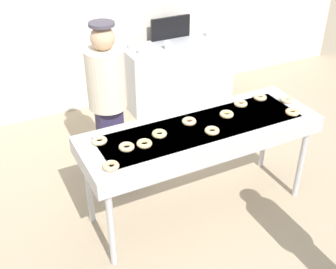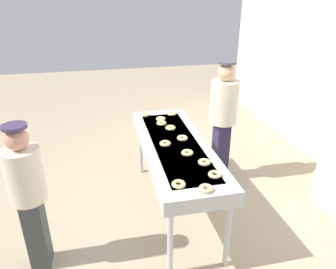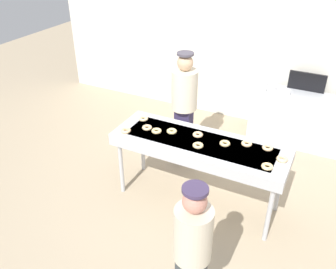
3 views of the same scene
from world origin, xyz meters
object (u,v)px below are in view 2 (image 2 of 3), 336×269
plain_donut_0 (161,119)px  plain_donut_8 (145,115)px  plain_donut_4 (187,153)px  plain_donut_5 (161,123)px  plain_donut_9 (206,188)px  plain_donut_1 (172,114)px  plain_donut_7 (182,138)px  plain_donut_6 (165,144)px  fryer_conveyor (175,149)px  plain_donut_10 (204,162)px  worker_baker (223,114)px  plain_donut_3 (215,175)px  customer_waiting (28,193)px  plain_donut_11 (170,128)px  plain_donut_2 (179,184)px

plain_donut_0 → plain_donut_8: 0.28m
plain_donut_4 → plain_donut_5: bearing=-173.0°
plain_donut_5 → plain_donut_9: same height
plain_donut_1 → plain_donut_7: (0.82, -0.06, 0.00)m
plain_donut_6 → plain_donut_5: bearing=172.6°
plain_donut_9 → fryer_conveyor: bearing=-177.8°
plain_donut_10 → worker_baker: worker_baker is taller
plain_donut_4 → plain_donut_6: 0.33m
plain_donut_3 → plain_donut_6: size_ratio=1.00×
worker_baker → customer_waiting: size_ratio=1.12×
plain_donut_1 → worker_baker: bearing=64.4°
plain_donut_6 → plain_donut_9: size_ratio=1.00×
plain_donut_0 → plain_donut_1: (-0.17, 0.19, 0.00)m
plain_donut_6 → plain_donut_10: 0.59m
plain_donut_7 → worker_baker: size_ratio=0.07×
plain_donut_0 → plain_donut_6: (0.75, -0.10, 0.00)m
plain_donut_3 → plain_donut_7: 0.86m
plain_donut_3 → plain_donut_4: (-0.48, -0.14, 0.00)m
plain_donut_3 → plain_donut_11: bearing=-172.2°
customer_waiting → plain_donut_5: bearing=120.6°
plain_donut_0 → plain_donut_8: size_ratio=1.00×
plain_donut_8 → worker_baker: worker_baker is taller
plain_donut_10 → customer_waiting: bearing=-89.1°
customer_waiting → plain_donut_6: bearing=103.9°
plain_donut_10 → worker_baker: bearing=150.3°
plain_donut_7 → plain_donut_4: bearing=-6.7°
customer_waiting → plain_donut_7: bearing=104.2°
plain_donut_11 → customer_waiting: bearing=-58.4°
plain_donut_1 → plain_donut_7: bearing=-4.1°
plain_donut_7 → worker_baker: 0.87m
plain_donut_1 → plain_donut_6: bearing=-17.4°
plain_donut_9 → customer_waiting: 1.62m
plain_donut_0 → plain_donut_9: size_ratio=1.00×
plain_donut_0 → plain_donut_4: size_ratio=1.00×
plain_donut_4 → plain_donut_5: (-0.87, -0.11, 0.00)m
plain_donut_4 → plain_donut_7: 0.37m
plain_donut_2 → plain_donut_3: 0.38m
plain_donut_8 → plain_donut_9: bearing=7.6°
plain_donut_6 → plain_donut_7: size_ratio=1.00×
plain_donut_7 → customer_waiting: (0.63, -1.63, -0.10)m
plain_donut_6 → worker_baker: bearing=122.9°
plain_donut_3 → plain_donut_11: 1.19m
plain_donut_3 → plain_donut_8: bearing=-166.5°
plain_donut_7 → plain_donut_8: same height
plain_donut_4 → plain_donut_10: bearing=25.8°
plain_donut_3 → worker_baker: worker_baker is taller
plain_donut_2 → plain_donut_6: (-0.84, 0.05, 0.00)m
plain_donut_7 → customer_waiting: 1.75m
plain_donut_8 → plain_donut_2: bearing=1.1°
plain_donut_0 → plain_donut_10: size_ratio=1.00×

